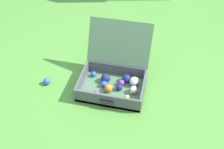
% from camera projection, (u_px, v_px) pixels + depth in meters
% --- Properties ---
extents(ground_plane, '(16.00, 16.00, 0.00)m').
position_uv_depth(ground_plane, '(115.00, 90.00, 2.23)').
color(ground_plane, '#4C8C38').
extents(open_suitcase, '(0.56, 0.61, 0.49)m').
position_uv_depth(open_suitcase, '(115.00, 75.00, 2.20)').
color(open_suitcase, '#4C7051').
rests_on(open_suitcase, ground).
extents(stray_ball_on_grass, '(0.06, 0.06, 0.06)m').
position_uv_depth(stray_ball_on_grass, '(47.00, 81.00, 2.26)').
color(stray_ball_on_grass, blue).
rests_on(stray_ball_on_grass, ground).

